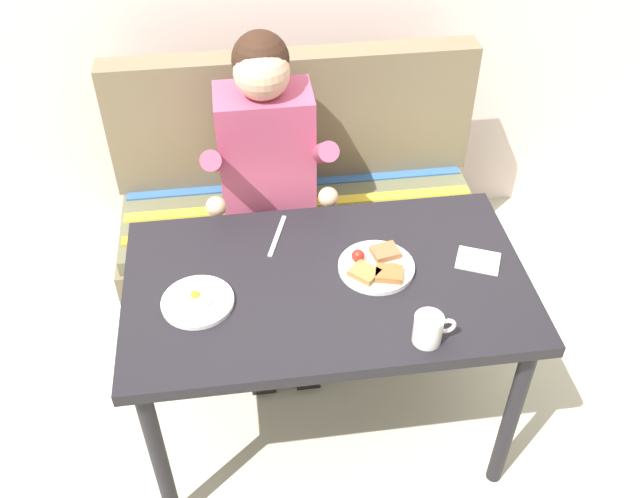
{
  "coord_description": "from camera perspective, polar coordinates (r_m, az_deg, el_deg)",
  "views": [
    {
      "loc": [
        -0.23,
        -1.49,
        2.18
      ],
      "look_at": [
        0.0,
        0.15,
        0.72
      ],
      "focal_mm": 39.43,
      "sensor_mm": 36.0,
      "label": 1
    }
  ],
  "objects": [
    {
      "name": "table",
      "position": [
        2.15,
        0.55,
        -4.07
      ],
      "size": [
        1.2,
        0.7,
        0.73
      ],
      "color": "black",
      "rests_on": "ground"
    },
    {
      "name": "couch",
      "position": [
        2.92,
        -1.64,
        2.17
      ],
      "size": [
        1.44,
        0.56,
        1.0
      ],
      "color": "#706249",
      "rests_on": "ground"
    },
    {
      "name": "plate_breakfast",
      "position": [
        2.12,
        4.65,
        -1.41
      ],
      "size": [
        0.23,
        0.23,
        0.05
      ],
      "color": "white",
      "rests_on": "table"
    },
    {
      "name": "coffee_mug",
      "position": [
        1.91,
        8.83,
        -6.38
      ],
      "size": [
        0.12,
        0.08,
        0.09
      ],
      "color": "white",
      "rests_on": "table"
    },
    {
      "name": "napkin",
      "position": [
        2.2,
        12.7,
        -0.93
      ],
      "size": [
        0.16,
        0.15,
        0.01
      ],
      "primitive_type": "cube",
      "rotation": [
        0.0,
        0.0,
        -0.43
      ],
      "color": "silver",
      "rests_on": "table"
    },
    {
      "name": "plate_eggs",
      "position": [
        2.04,
        -9.9,
        -4.2
      ],
      "size": [
        0.21,
        0.21,
        0.04
      ],
      "color": "white",
      "rests_on": "table"
    },
    {
      "name": "person",
      "position": [
        2.53,
        -4.24,
        6.64
      ],
      "size": [
        0.45,
        0.61,
        1.21
      ],
      "color": "#B14766",
      "rests_on": "ground"
    },
    {
      "name": "ground_plane",
      "position": [
        2.65,
        0.46,
        -13.94
      ],
      "size": [
        8.0,
        8.0,
        0.0
      ],
      "primitive_type": "plane",
      "color": "beige"
    },
    {
      "name": "knife",
      "position": [
        2.24,
        -3.48,
        1.08
      ],
      "size": [
        0.08,
        0.19,
        0.0
      ],
      "primitive_type": "cube",
      "rotation": [
        0.0,
        0.0,
        -0.33
      ],
      "color": "silver",
      "rests_on": "table"
    }
  ]
}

